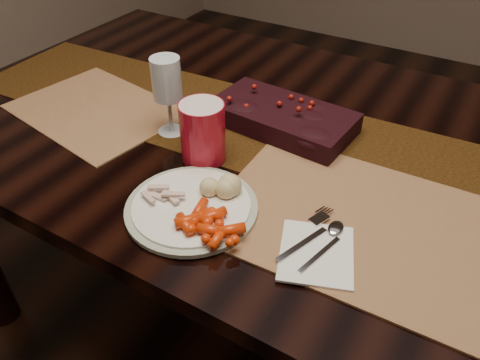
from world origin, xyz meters
The scene contains 15 objects.
floor centered at (0.00, 0.00, 0.00)m, with size 5.00×5.00×0.00m, color black.
dining_table centered at (0.00, 0.00, 0.38)m, with size 1.80×1.00×0.75m, color black.
table_runner centered at (-0.04, -0.01, 0.75)m, with size 1.67×0.34×0.00m, color #503413.
centerpiece centered at (-0.05, 0.02, 0.79)m, with size 0.33×0.17×0.07m, color black, non-canonical shape.
placemat_main centered at (0.21, -0.20, 0.75)m, with size 0.50×0.37×0.00m, color brown.
placemat_second centered at (-0.48, -0.14, 0.75)m, with size 0.40×0.29×0.00m, color #8E6E51.
dinner_plate centered at (-0.06, -0.33, 0.76)m, with size 0.25×0.25×0.01m, color white.
baby_carrots centered at (0.00, -0.36, 0.78)m, with size 0.10×0.08×0.02m, color red, non-canonical shape.
mashed_potatoes centered at (-0.04, -0.27, 0.79)m, with size 0.08×0.07×0.04m, color beige, non-canonical shape.
turkey_shreds centered at (-0.12, -0.35, 0.78)m, with size 0.08×0.07×0.02m, color #C3A995, non-canonical shape.
napkin centered at (0.18, -0.31, 0.76)m, with size 0.12×0.14×0.00m, color white.
fork centered at (0.15, -0.29, 0.76)m, with size 0.02×0.15×0.00m, color #B1B0BE, non-canonical shape.
spoon centered at (0.19, -0.29, 0.76)m, with size 0.03×0.13×0.00m, color #B8B8BA, non-canonical shape.
red_cup centered at (-0.14, -0.18, 0.82)m, with size 0.09×0.09×0.13m, color #A61123.
wine_glass centered at (-0.26, -0.13, 0.84)m, with size 0.07×0.07×0.18m, color silver, non-canonical shape.
Camera 1 is at (0.35, -0.84, 1.34)m, focal length 35.00 mm.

